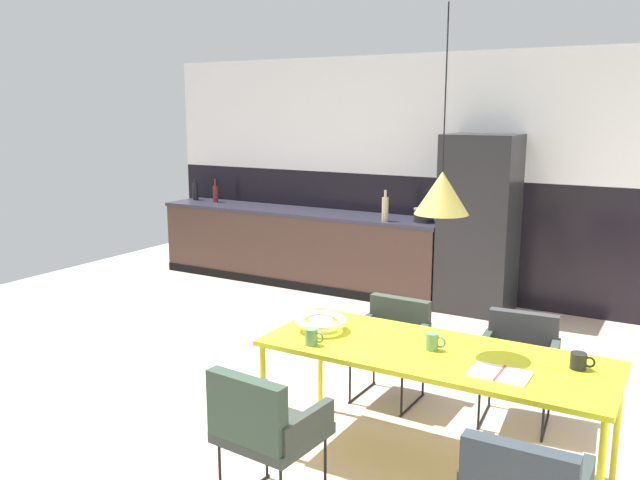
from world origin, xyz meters
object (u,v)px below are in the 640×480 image
(armchair_by_stool, at_px, (519,353))
(open_book, at_px, (500,374))
(cooking_pot, at_px, (424,215))
(armchair_far_side, at_px, (263,422))
(bottle_wine_green, at_px, (195,191))
(armchair_corner_seat, at_px, (392,335))
(refrigerator_column, at_px, (479,224))
(mug_white_ceramic, at_px, (579,361))
(bottle_oil_tall, at_px, (215,193))
(pendant_lamp_over_table_near, at_px, (442,193))
(fruit_bowl, at_px, (321,322))
(mug_tall_blue, at_px, (433,342))
(dining_table, at_px, (434,358))
(bottle_spice_small, at_px, (385,208))
(mug_short_terracotta, at_px, (312,337))

(armchair_by_stool, xyz_separation_m, open_book, (0.14, -1.04, 0.26))
(cooking_pot, bearing_deg, armchair_far_side, -79.87)
(armchair_by_stool, relative_size, open_book, 2.40)
(open_book, distance_m, bottle_wine_green, 6.03)
(armchair_corner_seat, xyz_separation_m, armchair_far_side, (0.02, -1.64, 0.04))
(armchair_far_side, bearing_deg, refrigerator_column, 96.34)
(armchair_far_side, distance_m, mug_white_ceramic, 1.68)
(bottle_oil_tall, distance_m, pendant_lamp_over_table_near, 5.30)
(open_book, bearing_deg, armchair_far_side, -145.14)
(fruit_bowl, bearing_deg, open_book, -6.98)
(bottle_oil_tall, height_order, bottle_wine_green, bottle_oil_tall)
(armchair_corner_seat, bearing_deg, mug_tall_blue, 128.26)
(dining_table, distance_m, pendant_lamp_over_table_near, 0.94)
(dining_table, distance_m, mug_tall_blue, 0.09)
(bottle_spice_small, bearing_deg, mug_tall_blue, -60.80)
(fruit_bowl, height_order, mug_short_terracotta, mug_short_terracotta)
(bottle_oil_tall, height_order, bottle_spice_small, bottle_spice_small)
(mug_tall_blue, xyz_separation_m, bottle_wine_green, (-4.53, 3.25, 0.23))
(dining_table, relative_size, armchair_corner_seat, 2.76)
(bottle_oil_tall, height_order, pendant_lamp_over_table_near, pendant_lamp_over_table_near)
(armchair_far_side, bearing_deg, mug_tall_blue, 61.10)
(dining_table, relative_size, bottle_spice_small, 5.94)
(mug_white_ceramic, xyz_separation_m, pendant_lamp_over_table_near, (-0.75, -0.10, 0.85))
(dining_table, distance_m, mug_white_ceramic, 0.77)
(bottle_wine_green, bearing_deg, armchair_by_stool, -26.24)
(refrigerator_column, xyz_separation_m, open_book, (1.12, -3.33, -0.18))
(bottle_wine_green, relative_size, pendant_lamp_over_table_near, 0.26)
(armchair_far_side, xyz_separation_m, bottle_wine_green, (-3.96, 4.11, 0.49))
(armchair_far_side, relative_size, mug_tall_blue, 6.67)
(bottle_spice_small, distance_m, bottle_wine_green, 2.87)
(mug_short_terracotta, bearing_deg, open_book, 5.70)
(mug_short_terracotta, xyz_separation_m, bottle_oil_tall, (-3.54, 3.50, 0.23))
(armchair_by_stool, relative_size, mug_short_terracotta, 5.93)
(dining_table, bearing_deg, armchair_by_stool, 72.60)
(open_book, bearing_deg, cooking_pot, 117.38)
(refrigerator_column, bearing_deg, armchair_corner_seat, -87.40)
(mug_tall_blue, bearing_deg, bottle_oil_tall, 142.29)
(dining_table, height_order, mug_tall_blue, mug_tall_blue)
(armchair_by_stool, xyz_separation_m, cooking_pot, (-1.58, 2.26, 0.49))
(armchair_corner_seat, bearing_deg, bottle_spice_small, -63.01)
(fruit_bowl, xyz_separation_m, mug_white_ceramic, (1.48, 0.15, -0.01))
(fruit_bowl, relative_size, bottle_oil_tall, 1.06)
(mug_short_terracotta, xyz_separation_m, cooking_pot, (-0.65, 3.41, 0.19))
(open_book, xyz_separation_m, mug_white_ceramic, (0.34, 0.29, 0.04))
(open_book, bearing_deg, armchair_by_stool, 97.47)
(mug_white_ceramic, relative_size, cooking_pot, 0.58)
(fruit_bowl, bearing_deg, bottle_oil_tall, 136.73)
(open_book, bearing_deg, mug_short_terracotta, -174.30)
(armchair_by_stool, bearing_deg, mug_tall_blue, 66.31)
(bottle_wine_green, bearing_deg, mug_white_ceramic, -30.58)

